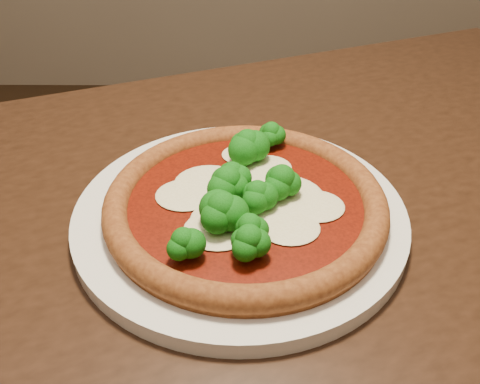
{
  "coord_description": "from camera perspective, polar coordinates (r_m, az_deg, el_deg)",
  "views": [
    {
      "loc": [
        0.2,
        -0.37,
        1.12
      ],
      "look_at": [
        0.2,
        0.07,
        0.79
      ],
      "focal_mm": 40.0,
      "sensor_mm": 36.0,
      "label": 1
    }
  ],
  "objects": [
    {
      "name": "dining_table",
      "position": [
        0.68,
        0.94,
        -7.87
      ],
      "size": [
        1.46,
        1.15,
        0.75
      ],
      "rotation": [
        0.0,
        0.0,
        0.38
      ],
      "color": "black",
      "rests_on": "floor"
    },
    {
      "name": "pizza",
      "position": [
        0.56,
        0.56,
        -0.94
      ],
      "size": [
        0.3,
        0.3,
        0.06
      ],
      "rotation": [
        0.0,
        0.0,
        -0.13
      ],
      "color": "brown",
      "rests_on": "plate"
    },
    {
      "name": "plate",
      "position": [
        0.58,
        0.0,
        -2.47
      ],
      "size": [
        0.36,
        0.36,
        0.02
      ],
      "primitive_type": "cylinder",
      "color": "white",
      "rests_on": "dining_table"
    }
  ]
}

